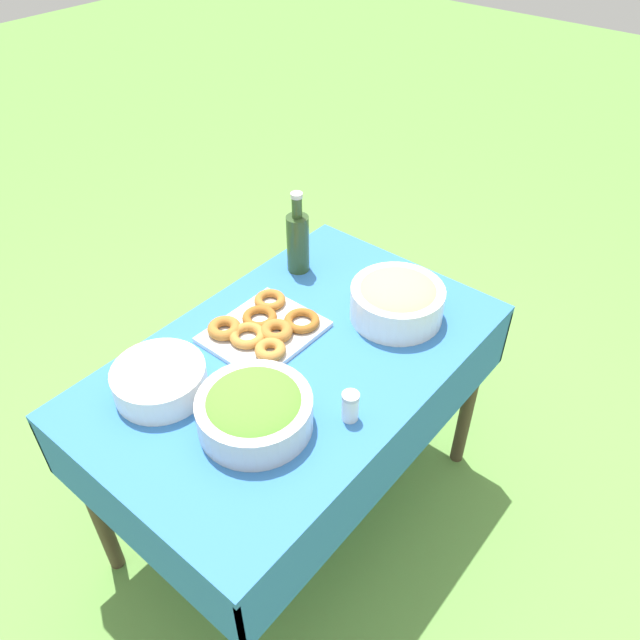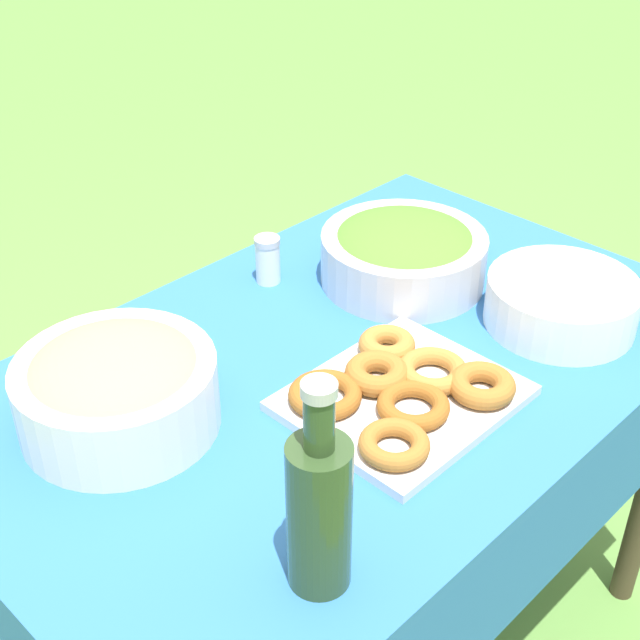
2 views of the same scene
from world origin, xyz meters
name	(u,v)px [view 2 (image 2 of 2)]	position (x,y,z in m)	size (l,w,h in m)	color
picnic_table	(343,414)	(0.00, 0.00, 0.66)	(1.27, 0.80, 0.77)	#2D6BB2
salad_bowl	(404,252)	(-0.26, -0.10, 0.83)	(0.30, 0.30, 0.12)	silver
pasta_bowl	(117,387)	(0.35, -0.13, 0.84)	(0.29, 0.29, 0.13)	white
donut_platter	(403,391)	(0.02, 0.14, 0.80)	(0.33, 0.30, 0.05)	silver
plate_stack	(561,303)	(-0.34, 0.19, 0.82)	(0.26, 0.26, 0.08)	white
olive_oil_bottle	(319,508)	(0.35, 0.28, 0.89)	(0.08, 0.08, 0.30)	#2D4723
salt_shaker	(268,260)	(-0.08, -0.27, 0.82)	(0.05, 0.05, 0.09)	white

